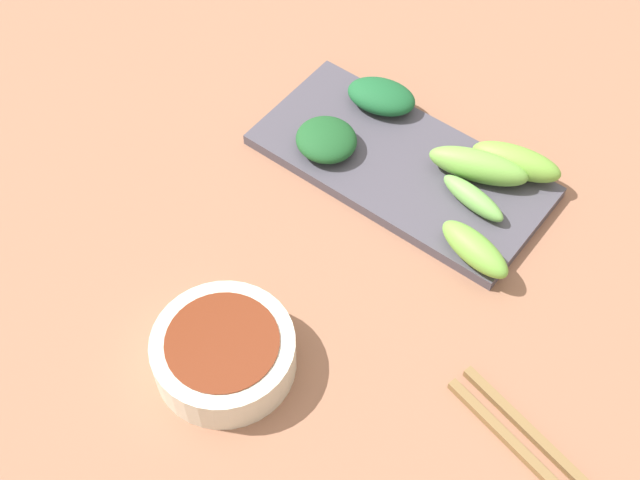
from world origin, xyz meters
TOP-DOWN VIEW (x-y plane):
  - tabletop at (0.00, 0.00)m, footprint 2.10×2.10m
  - sauce_bowl at (-0.17, -0.02)m, footprint 0.12×0.12m
  - serving_plate at (0.10, -0.01)m, footprint 0.14×0.29m
  - broccoli_stalk_0 at (0.04, -0.13)m, footprint 0.04×0.08m
  - broccoli_stalk_1 at (0.13, -0.08)m, footprint 0.06×0.10m
  - broccoli_stalk_2 at (0.09, -0.09)m, footprint 0.03×0.07m
  - broccoli_leafy_3 at (0.07, 0.06)m, footprint 0.06×0.06m
  - broccoli_stalk_4 at (0.15, -0.10)m, footprint 0.05×0.09m
  - broccoli_leafy_5 at (0.15, 0.05)m, footprint 0.06×0.08m
  - chopsticks at (-0.09, -0.29)m, footprint 0.08×0.23m

SIDE VIEW (x-z plane):
  - tabletop at x=0.00m, z-range 0.00..0.02m
  - chopsticks at x=-0.09m, z-range 0.02..0.03m
  - serving_plate at x=0.10m, z-range 0.02..0.03m
  - sauce_bowl at x=-0.17m, z-range 0.02..0.06m
  - broccoli_stalk_2 at x=0.09m, z-range 0.03..0.05m
  - broccoli_leafy_3 at x=0.07m, z-range 0.03..0.06m
  - broccoli_leafy_5 at x=0.15m, z-range 0.03..0.06m
  - broccoli_stalk_0 at x=0.04m, z-range 0.03..0.06m
  - broccoli_stalk_4 at x=0.15m, z-range 0.03..0.06m
  - broccoli_stalk_1 at x=0.13m, z-range 0.03..0.06m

